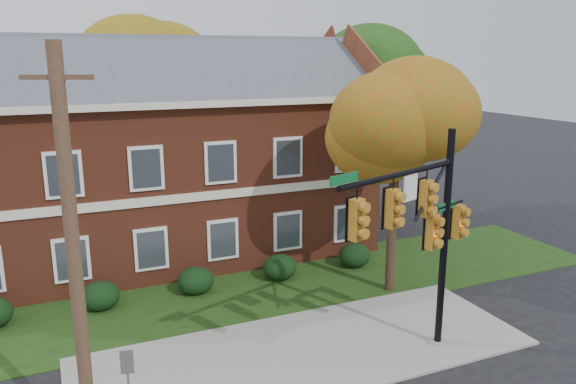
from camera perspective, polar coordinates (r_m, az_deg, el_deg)
name	(u,v)px	position (r m, az deg, el deg)	size (l,w,h in m)	color
ground	(321,369)	(17.23, 3.39, -17.48)	(120.00, 120.00, 0.00)	black
sidewalk	(306,351)	(17.99, 1.89, -15.88)	(14.00, 5.00, 0.08)	gray
grass_strip	(251,291)	(22.13, -3.76, -10.03)	(30.00, 6.00, 0.04)	#193811
apartment_building	(162,146)	(25.81, -12.67, 4.61)	(18.80, 8.80, 9.74)	brown
hedge_left	(100,296)	(21.54, -18.55, -9.98)	(1.40, 1.26, 1.05)	black
hedge_center	(196,281)	(22.03, -9.36, -8.88)	(1.40, 1.26, 1.05)	black
hedge_right	(280,267)	(23.04, -0.84, -7.66)	(1.40, 1.26, 1.05)	black
hedge_far_right	(355,255)	(24.52, 6.78, -6.41)	(1.40, 1.26, 1.05)	black
tree_near_right	(404,119)	(20.90, 11.73, 7.25)	(4.50, 4.25, 8.58)	black
tree_right_rear	(371,71)	(30.51, 8.46, 12.07)	(6.30, 5.95, 10.62)	black
tree_far_rear	(155,57)	(33.46, -13.39, 13.22)	(6.84, 6.46, 11.52)	black
traffic_signal	(423,224)	(16.40, 13.56, -3.18)	(5.83, 2.27, 6.87)	gray
utility_pole	(74,261)	(12.83, -20.89, -6.53)	(1.37, 0.64, 9.22)	#493322
sign_post	(128,377)	(14.56, -15.94, -17.60)	(0.31, 0.12, 2.17)	slate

